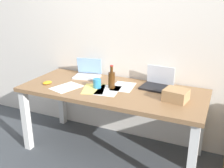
# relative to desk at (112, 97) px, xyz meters

# --- Properties ---
(ground_plane) EXTENTS (8.00, 8.00, 0.00)m
(ground_plane) POSITION_rel_desk_xyz_m (0.00, 0.00, -0.64)
(ground_plane) COLOR #42474C
(back_wall) EXTENTS (5.20, 0.08, 2.60)m
(back_wall) POSITION_rel_desk_xyz_m (0.00, 0.45, 0.66)
(back_wall) COLOR silver
(back_wall) RESTS_ON ground
(desk) EXTENTS (1.84, 0.78, 0.73)m
(desk) POSITION_rel_desk_xyz_m (0.00, 0.00, 0.00)
(desk) COLOR olive
(desk) RESTS_ON ground
(laptop_left) EXTENTS (0.32, 0.27, 0.20)m
(laptop_left) POSITION_rel_desk_xyz_m (-0.41, 0.24, 0.13)
(laptop_left) COLOR silver
(laptop_left) RESTS_ON desk
(laptop_right) EXTENTS (0.31, 0.26, 0.20)m
(laptop_right) POSITION_rel_desk_xyz_m (0.40, 0.22, 0.13)
(laptop_right) COLOR black
(laptop_right) RESTS_ON desk
(beer_bottle) EXTENTS (0.07, 0.07, 0.24)m
(beer_bottle) POSITION_rel_desk_xyz_m (-0.01, 0.01, 0.18)
(beer_bottle) COLOR #47280F
(beer_bottle) RESTS_ON desk
(computer_mouse) EXTENTS (0.10, 0.12, 0.03)m
(computer_mouse) POSITION_rel_desk_xyz_m (-0.68, -0.16, 0.11)
(computer_mouse) COLOR gold
(computer_mouse) RESTS_ON desk
(cardboard_box) EXTENTS (0.23, 0.21, 0.11)m
(cardboard_box) POSITION_rel_desk_xyz_m (0.64, -0.04, 0.14)
(cardboard_box) COLOR tan
(cardboard_box) RESTS_ON desk
(coffee_mug) EXTENTS (0.08, 0.08, 0.09)m
(coffee_mug) POSITION_rel_desk_xyz_m (-0.15, -0.04, 0.14)
(coffee_mug) COLOR #338CC6
(coffee_mug) RESTS_ON desk
(paper_sheet_near_back) EXTENTS (0.24, 0.32, 0.00)m
(paper_sheet_near_back) POSITION_rel_desk_xyz_m (0.08, 0.10, 0.09)
(paper_sheet_near_back) COLOR white
(paper_sheet_near_back) RESTS_ON desk
(paper_sheet_center) EXTENTS (0.25, 0.32, 0.00)m
(paper_sheet_center) POSITION_rel_desk_xyz_m (-0.02, -0.06, 0.09)
(paper_sheet_center) COLOR white
(paper_sheet_center) RESTS_ON desk
(paper_sheet_front_left) EXTENTS (0.29, 0.35, 0.00)m
(paper_sheet_front_left) POSITION_rel_desk_xyz_m (-0.44, -0.16, 0.09)
(paper_sheet_front_left) COLOR white
(paper_sheet_front_left) RESTS_ON desk
(paper_yellow_folder) EXTENTS (0.30, 0.35, 0.00)m
(paper_yellow_folder) POSITION_rel_desk_xyz_m (-0.16, -0.08, 0.09)
(paper_yellow_folder) COLOR #F4E06B
(paper_yellow_folder) RESTS_ON desk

